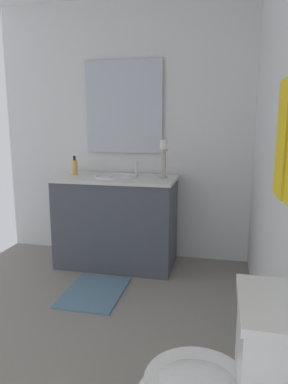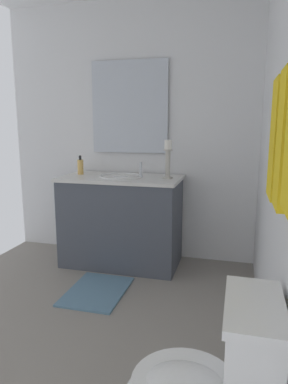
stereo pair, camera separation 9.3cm
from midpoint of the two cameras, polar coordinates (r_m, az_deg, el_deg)
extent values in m
cube|color=gray|center=(2.44, -12.89, -22.24)|extent=(3.17, 2.50, 0.02)
cube|color=white|center=(1.80, 23.19, 7.26)|extent=(3.17, 0.04, 2.45)
cube|color=white|center=(3.52, -1.51, 9.52)|extent=(0.04, 2.50, 2.45)
cube|color=#474C56|center=(3.33, -2.87, -4.92)|extent=(0.55, 1.07, 0.81)
cube|color=silver|center=(3.24, -2.94, 2.22)|extent=(0.58, 1.10, 0.03)
sphere|color=black|center=(3.60, -10.68, -3.19)|extent=(0.02, 0.02, 0.02)
sphere|color=black|center=(3.43, -12.11, -3.96)|extent=(0.02, 0.02, 0.02)
ellipsoid|color=white|center=(3.24, -2.93, 1.62)|extent=(0.38, 0.30, 0.11)
torus|color=white|center=(3.24, -2.94, 2.55)|extent=(0.40, 0.40, 0.02)
cylinder|color=silver|center=(3.17, 0.32, 3.60)|extent=(0.02, 0.02, 0.14)
cube|color=silver|center=(3.47, -1.58, 13.56)|extent=(0.02, 0.75, 0.87)
cylinder|color=#B7B2A5|center=(3.15, 4.70, 2.33)|extent=(0.09, 0.09, 0.01)
cylinder|color=#B7B2A5|center=(3.13, 4.74, 4.45)|extent=(0.04, 0.04, 0.25)
cylinder|color=#B7B2A5|center=(3.12, 4.77, 6.80)|extent=(0.08, 0.08, 0.01)
cylinder|color=white|center=(3.12, 4.79, 7.65)|extent=(0.06, 0.06, 0.08)
cylinder|color=#E5B259|center=(3.43, -9.48, 4.00)|extent=(0.06, 0.06, 0.14)
cylinder|color=black|center=(3.42, -9.53, 5.50)|extent=(0.02, 0.02, 0.04)
cube|color=white|center=(1.35, 19.12, -23.74)|extent=(0.36, 0.17, 0.32)
cube|color=white|center=(1.26, 19.64, -17.14)|extent=(0.38, 0.19, 0.03)
cube|color=yellow|center=(1.37, 22.46, 7.89)|extent=(0.20, 0.03, 0.42)
cube|color=yellow|center=(1.14, 23.94, 7.68)|extent=(0.15, 0.03, 0.41)
cube|color=slate|center=(2.92, -6.70, -15.65)|extent=(0.60, 0.44, 0.02)
camera|label=1|loc=(0.05, -88.79, 0.23)|focal=32.96mm
camera|label=2|loc=(0.05, 91.21, -0.23)|focal=32.96mm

